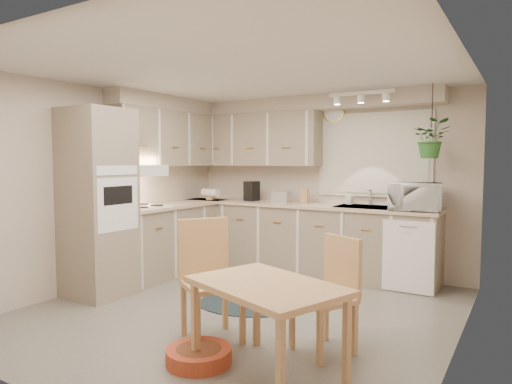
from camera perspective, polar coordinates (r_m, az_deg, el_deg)
floor at (r=4.80m, az=-1.81°, el=-14.60°), size 4.20×4.20×0.00m
ceiling at (r=4.63m, az=-1.88°, el=14.84°), size 4.20×4.20×0.00m
wall_back at (r=6.42m, az=8.43°, el=1.01°), size 4.00×0.04×2.40m
wall_front at (r=3.03m, az=-24.07°, el=-2.60°), size 4.00×0.04×2.40m
wall_left at (r=5.89m, az=-18.39°, el=0.59°), size 0.04×4.20×2.40m
wall_right at (r=3.85m, az=23.95°, el=-1.25°), size 0.04×4.20×2.40m
base_cab_left at (r=6.37m, az=-10.43°, el=-5.82°), size 0.60×1.85×0.90m
base_cab_back at (r=6.31m, az=5.62°, el=-5.87°), size 3.60×0.60×0.90m
counter_left at (r=6.30m, az=-10.42°, el=-1.62°), size 0.64×1.89×0.04m
counter_back at (r=6.24m, az=5.61°, el=-1.63°), size 3.64×0.64×0.04m
oven_stack at (r=5.41m, az=-19.14°, el=-1.31°), size 0.65×0.65×2.10m
wall_oven_face at (r=5.17m, az=-16.87°, el=-1.50°), size 0.02×0.56×0.58m
upper_cab_left at (r=6.46m, az=-10.68°, el=6.55°), size 0.35×2.00×0.75m
upper_cab_back at (r=6.71m, az=-0.04°, el=6.52°), size 2.00×0.35×0.75m
soffit_left at (r=6.52m, az=-10.91°, el=10.72°), size 0.30×2.00×0.20m
soffit_back at (r=6.40m, az=6.32°, el=10.89°), size 3.60×0.30×0.20m
cooktop at (r=5.88m, az=-14.08°, el=-1.83°), size 0.52×0.58×0.02m
range_hood at (r=5.86m, az=-14.29°, el=2.61°), size 0.40×0.60×0.14m
window_blinds at (r=6.14m, az=14.41°, el=4.53°), size 1.40×0.02×1.00m
window_frame at (r=6.15m, az=14.44°, el=4.53°), size 1.50×0.02×1.10m
sink at (r=5.92m, az=13.54°, el=-2.22°), size 0.70×0.48×0.10m
dishwasher_front at (r=5.54m, az=18.44°, el=-7.71°), size 0.58×0.02×0.83m
track_light_bar at (r=5.70m, az=13.00°, el=11.97°), size 0.80×0.04×0.04m
wall_clock at (r=6.36m, az=9.68°, el=9.82°), size 0.30×0.03×0.30m
dining_table at (r=3.35m, az=1.32°, el=-16.86°), size 1.25×1.03×0.67m
chair_left at (r=3.94m, az=-5.52°, el=-11.01°), size 0.66×0.66×1.02m
chair_back at (r=3.74m, az=8.41°, el=-12.69°), size 0.58×0.58×0.92m
braided_rug at (r=5.01m, az=-0.42°, el=-13.71°), size 1.44×1.30×0.01m
pet_bed at (r=3.68m, az=-7.15°, el=-19.64°), size 0.64×0.64×0.11m
microwave at (r=5.64m, az=19.26°, el=-0.19°), size 0.63×0.42×0.40m
soap_bottle at (r=6.14m, az=11.60°, el=-1.20°), size 0.12×0.20×0.08m
hanging_plant at (r=5.60m, az=21.07°, el=5.73°), size 0.51×0.54×0.35m
coffee_maker at (r=6.61m, az=-0.54°, el=0.12°), size 0.17×0.21×0.28m
toaster at (r=6.40m, az=3.17°, el=-0.61°), size 0.25×0.14×0.15m
knife_block at (r=6.27m, az=6.07°, el=-0.48°), size 0.11×0.11×0.21m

